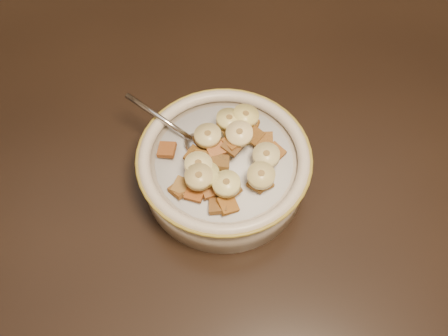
{
  "coord_description": "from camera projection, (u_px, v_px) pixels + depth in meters",
  "views": [
    {
      "loc": [
        -0.05,
        -0.49,
        1.29
      ],
      "look_at": [
        -0.02,
        -0.17,
        0.78
      ],
      "focal_mm": 40.0,
      "sensor_mm": 36.0,
      "label": 1
    }
  ],
  "objects": [
    {
      "name": "cereal_square_6",
      "position": [
        224.0,
        183.0,
        0.55
      ],
      "size": [
        0.03,
        0.03,
        0.01
      ],
      "primitive_type": "cube",
      "rotation": [
        -0.18,
        0.02,
        0.49
      ],
      "color": "brown",
      "rests_on": "milk"
    },
    {
      "name": "table",
      "position": [
        228.0,
        85.0,
        0.73
      ],
      "size": [
        1.44,
        0.96,
        0.04
      ],
      "primitive_type": "cube",
      "rotation": [
        0.0,
        0.0,
        -0.05
      ],
      "color": "black",
      "rests_on": "floor"
    },
    {
      "name": "cereal_square_5",
      "position": [
        233.0,
        142.0,
        0.57
      ],
      "size": [
        0.03,
        0.03,
        0.01
      ],
      "primitive_type": "cube",
      "rotation": [
        -0.09,
        0.08,
        0.58
      ],
      "color": "brown",
      "rests_on": "milk"
    },
    {
      "name": "banana_slice_8",
      "position": [
        261.0,
        175.0,
        0.55
      ],
      "size": [
        0.04,
        0.04,
        0.01
      ],
      "primitive_type": "cylinder",
      "rotation": [
        0.03,
        -0.09,
        1.39
      ],
      "color": "#D4BC71",
      "rests_on": "milk"
    },
    {
      "name": "banana_slice_4",
      "position": [
        239.0,
        134.0,
        0.57
      ],
      "size": [
        0.04,
        0.04,
        0.01
      ],
      "primitive_type": "cylinder",
      "rotation": [
        -0.01,
        -0.12,
        0.87
      ],
      "color": "#F9DD88",
      "rests_on": "milk"
    },
    {
      "name": "milk",
      "position": [
        224.0,
        160.0,
        0.58
      ],
      "size": [
        0.16,
        0.16,
        0.0
      ],
      "primitive_type": "cylinder",
      "color": "silver",
      "rests_on": "cereal_bowl"
    },
    {
      "name": "banana_slice_3",
      "position": [
        205.0,
        174.0,
        0.55
      ],
      "size": [
        0.04,
        0.04,
        0.01
      ],
      "primitive_type": "cylinder",
      "rotation": [
        -0.05,
        0.05,
        0.21
      ],
      "color": "#CEC168",
      "rests_on": "milk"
    },
    {
      "name": "cereal_square_4",
      "position": [
        210.0,
        133.0,
        0.59
      ],
      "size": [
        0.02,
        0.02,
        0.01
      ],
      "primitive_type": "cube",
      "rotation": [
        0.08,
        -0.08,
        1.42
      ],
      "color": "brown",
      "rests_on": "milk"
    },
    {
      "name": "cereal_square_18",
      "position": [
        232.0,
        146.0,
        0.57
      ],
      "size": [
        0.03,
        0.03,
        0.01
      ],
      "primitive_type": "cube",
      "rotation": [
        -0.04,
        -0.18,
        2.41
      ],
      "color": "brown",
      "rests_on": "milk"
    },
    {
      "name": "spoon",
      "position": [
        202.0,
        146.0,
        0.59
      ],
      "size": [
        0.06,
        0.06,
        0.01
      ],
      "primitive_type": "ellipsoid",
      "rotation": [
        0.0,
        0.0,
        4.03
      ],
      "color": "silver",
      "rests_on": "cereal_bowl"
    },
    {
      "name": "cereal_square_0",
      "position": [
        230.0,
        189.0,
        0.55
      ],
      "size": [
        0.03,
        0.03,
        0.01
      ],
      "primitive_type": "cube",
      "rotation": [
        -0.19,
        0.12,
        2.08
      ],
      "color": "brown",
      "rests_on": "milk"
    },
    {
      "name": "cereal_square_16",
      "position": [
        210.0,
        189.0,
        0.55
      ],
      "size": [
        0.03,
        0.03,
        0.01
      ],
      "primitive_type": "cube",
      "rotation": [
        0.13,
        -0.09,
        1.85
      ],
      "color": "brown",
      "rests_on": "milk"
    },
    {
      "name": "cereal_square_22",
      "position": [
        270.0,
        152.0,
        0.58
      ],
      "size": [
        0.03,
        0.03,
        0.01
      ],
      "primitive_type": "cube",
      "rotation": [
        0.13,
        -0.06,
        2.86
      ],
      "color": "#956120",
      "rests_on": "milk"
    },
    {
      "name": "cereal_square_11",
      "position": [
        215.0,
        148.0,
        0.57
      ],
      "size": [
        0.03,
        0.03,
        0.01
      ],
      "primitive_type": "cube",
      "rotation": [
        0.16,
        0.01,
        0.29
      ],
      "color": "brown",
      "rests_on": "milk"
    },
    {
      "name": "banana_slice_9",
      "position": [
        198.0,
        165.0,
        0.55
      ],
      "size": [
        0.04,
        0.04,
        0.01
      ],
      "primitive_type": "cylinder",
      "rotation": [
        0.09,
        0.02,
        1.74
      ],
      "color": "#EEE391",
      "rests_on": "milk"
    },
    {
      "name": "banana_slice_2",
      "position": [
        199.0,
        177.0,
        0.54
      ],
      "size": [
        0.04,
        0.04,
        0.01
      ],
      "primitive_type": "cylinder",
      "rotation": [
        -0.05,
        0.01,
        1.02
      ],
      "color": "tan",
      "rests_on": "milk"
    },
    {
      "name": "cereal_square_7",
      "position": [
        264.0,
        140.0,
        0.59
      ],
      "size": [
        0.02,
        0.02,
        0.01
      ],
      "primitive_type": "cube",
      "rotation": [
        -0.08,
        -0.12,
        1.46
      ],
      "color": "brown",
      "rests_on": "milk"
    },
    {
      "name": "cereal_square_9",
      "position": [
        258.0,
        182.0,
        0.56
      ],
      "size": [
        0.03,
        0.03,
        0.01
      ],
      "primitive_type": "cube",
      "rotation": [
        -0.11,
        0.12,
        2.41
      ],
      "color": "brown",
      "rests_on": "milk"
    },
    {
      "name": "cereal_square_12",
      "position": [
        216.0,
        178.0,
        0.56
      ],
      "size": [
        0.02,
        0.02,
        0.01
      ],
      "primitive_type": "cube",
      "rotation": [
        -0.15,
        -0.17,
        3.09
      ],
      "color": "brown",
      "rests_on": "milk"
    },
    {
      "name": "cereal_square_20",
      "position": [
        249.0,
        126.0,
        0.6
      ],
      "size": [
        0.03,
        0.03,
        0.01
      ],
      "primitive_type": "cube",
      "rotation": [
        -0.17,
        -0.14,
        1.12
      ],
      "color": "brown",
      "rests_on": "milk"
    },
    {
      "name": "floor",
      "position": [
        226.0,
        272.0,
        1.4
      ],
      "size": [
        4.0,
        4.5,
        0.1
      ],
      "primitive_type": "cube",
      "color": "#422816",
      "rests_on": "ground"
    },
    {
      "name": "cereal_square_15",
      "position": [
        218.0,
        205.0,
        0.54
      ],
      "size": [
        0.02,
        0.02,
        0.01
      ],
      "primitive_type": "cube",
      "rotation": [
        -0.2,
        0.17,
        1.47
      ],
      "color": "brown",
      "rests_on": "milk"
    },
    {
      "name": "cereal_square_19",
      "position": [
        228.0,
        205.0,
        0.54
      ],
      "size": [
        0.03,
        0.03,
        0.01
      ],
      "primitive_type": "cube",
      "rotation": [
        0.23,
        -0.12,
        1.87
      ],
      "color": "brown",
      "rests_on": "milk"
    },
    {
      "name": "cereal_square_2",
      "position": [
        232.0,
        134.0,
        0.58
      ],
      "size": [
        0.03,
        0.03,
        0.01
      ],
      "primitive_type": "cube",
      "rotation": [
        -0.24,
        -0.02,
        1.87
      ],
      "color": "olive",
      "rests_on": "milk"
    },
    {
      "name": "cereal_square_10",
      "position": [
        275.0,
        153.0,
        0.58
      ],
      "size": [
        0.03,
        0.03,
        0.01
      ],
      "primitive_type": "cube",
      "rotation": [
        0.09,
        -0.12,
        0.67
      ],
      "color": "brown",
      "rests_on": "milk"
    },
    {
      "name": "cereal_square_17",
      "position": [
        167.0,
        150.0,
        0.58
      ],
      "size": [
        0.02,
        0.02,
        0.01
      ],
      "primitive_type": "cube",
      "rotation": [
        0.02,
        0.14,
        2.91
      ],
      "color": "brown",
      "rests_on": "milk"
    },
    {
      "name": "cereal_bowl",
      "position": [
        224.0,
        171.0,
        0.6
      ],
      "size": [
        0.2,
        0.2,
        0.05
      ],
      "primitive_type": "cylinder",
      "color": "beige",
      "rests_on": "table"
    },
    {
      "name": "banana_slice_7",
      "position": [
        229.0,
        120.0,
        0.58
      ],
      "size": [
        0.04,
        0.04,
        0.02
      ],
      "primitive_type": "cylinder",
      "rotation": [
        -0.1,
        0.11,
        0.3
      ],
      "color": "#D5C56D",
      "rests_on": "milk"
    },
    {
      "name": "cereal_square_1",
      "position": [
        204.0,
        140.0,
        0.58
      ],
      "size": [
        0.03,
        0.03,
        0.01
      ],
      "primitive_type": "cube",
      "rotation": [
        -0.07,
        -0.03,
        0.52
      ],
      "color": "brown",
      "rests_on": "milk"
    },
    {
      "name": "cereal_square_27",
      "position": [
        182.0,
        187.0,
        0.56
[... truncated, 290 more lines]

